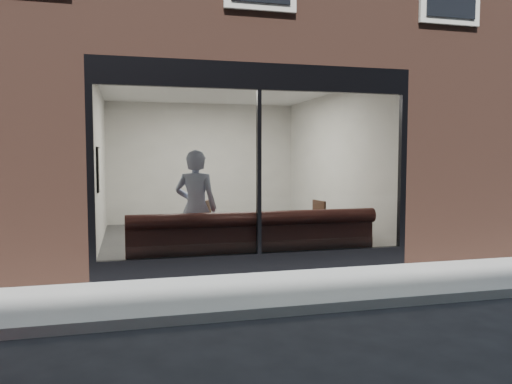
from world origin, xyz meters
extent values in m
plane|color=black|center=(0.00, 0.00, 0.00)|extent=(120.00, 120.00, 0.00)
cube|color=gray|center=(0.00, 1.00, 0.01)|extent=(40.00, 2.00, 0.01)
cube|color=gray|center=(0.00, -0.05, 0.06)|extent=(40.00, 0.10, 0.12)
cube|color=#553226|center=(-3.75, 8.00, 1.60)|extent=(2.50, 12.00, 3.20)
cube|color=#553226|center=(3.75, 8.00, 1.60)|extent=(2.50, 12.00, 3.20)
cube|color=#553226|center=(0.00, 11.00, 1.60)|extent=(5.00, 6.00, 3.20)
plane|color=#2D2D30|center=(0.00, 5.00, 0.02)|extent=(6.00, 6.00, 0.00)
plane|color=white|center=(0.00, 5.00, 3.19)|extent=(6.00, 6.00, 0.00)
plane|color=beige|center=(0.00, 7.99, 1.60)|extent=(5.00, 0.00, 5.00)
plane|color=beige|center=(-2.49, 5.00, 1.60)|extent=(0.00, 6.00, 6.00)
plane|color=beige|center=(2.49, 5.00, 1.60)|extent=(0.00, 6.00, 6.00)
cube|color=black|center=(0.00, 2.05, 0.15)|extent=(5.00, 0.10, 0.30)
cube|color=black|center=(0.00, 2.05, 3.00)|extent=(5.00, 0.10, 0.40)
cube|color=black|center=(0.00, 2.05, 1.55)|extent=(0.06, 0.10, 2.50)
plane|color=white|center=(0.00, 2.02, 1.55)|extent=(4.80, 0.00, 4.80)
cube|color=#351513|center=(0.00, 2.45, 0.23)|extent=(4.00, 0.55, 0.45)
imported|color=#A9B8DD|center=(-0.87, 2.77, 0.95)|extent=(0.82, 0.70, 1.90)
cube|color=black|center=(-1.11, 3.23, 0.74)|extent=(0.76, 0.76, 0.04)
cube|color=black|center=(1.73, 3.34, 0.74)|extent=(0.67, 0.67, 0.04)
cube|color=black|center=(-0.63, 4.29, 0.24)|extent=(0.57, 0.57, 0.04)
cube|color=black|center=(1.41, 3.56, 0.24)|extent=(0.51, 0.51, 0.04)
cube|color=white|center=(-2.45, 4.28, 1.55)|extent=(0.02, 0.58, 0.77)
camera|label=1|loc=(-1.94, -5.32, 1.81)|focal=35.00mm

